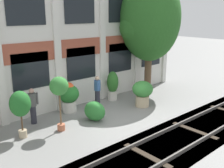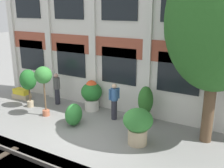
{
  "view_description": "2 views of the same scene",
  "coord_description": "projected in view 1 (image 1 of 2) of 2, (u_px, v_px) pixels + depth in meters",
  "views": [
    {
      "loc": [
        -7.8,
        -8.52,
        4.85
      ],
      "look_at": [
        0.74,
        1.18,
        1.31
      ],
      "focal_mm": 42.0,
      "sensor_mm": 36.0,
      "label": 1
    },
    {
      "loc": [
        5.71,
        -7.67,
        4.88
      ],
      "look_at": [
        0.43,
        1.42,
        1.78
      ],
      "focal_mm": 42.0,
      "sensor_mm": 36.0,
      "label": 2
    }
  ],
  "objects": [
    {
      "name": "rail_tracks",
      "position": [
        172.0,
        145.0,
        10.15
      ],
      "size": [
        22.1,
        2.8,
        0.43
      ],
      "color": "#5B5449",
      "rests_on": "ground"
    },
    {
      "name": "ground_plane",
      "position": [
        117.0,
        118.0,
        12.42
      ],
      "size": [
        80.0,
        80.0,
        0.0
      ],
      "primitive_type": "plane",
      "color": "gray"
    },
    {
      "name": "potted_plant_tall_urn",
      "position": [
        20.0,
        105.0,
        10.17
      ],
      "size": [
        0.82,
        0.82,
        1.94
      ],
      "color": "tan",
      "rests_on": "ground"
    },
    {
      "name": "topiary_hedge",
      "position": [
        95.0,
        111.0,
        12.07
      ],
      "size": [
        1.03,
        1.23,
        0.92
      ],
      "primitive_type": "ellipsoid",
      "rotation": [
        0.0,
        0.0,
        5.08
      ],
      "color": "#2D7A33",
      "rests_on": "ground"
    },
    {
      "name": "resident_by_doorway",
      "position": [
        97.0,
        91.0,
        13.71
      ],
      "size": [
        0.34,
        0.46,
        1.67
      ],
      "rotation": [
        0.0,
        0.0,
        -0.59
      ],
      "color": "#282833",
      "rests_on": "ground"
    },
    {
      "name": "apartment_facade",
      "position": [
        78.0,
        33.0,
        13.61
      ],
      "size": [
        14.46,
        0.64,
        7.65
      ],
      "color": "silver",
      "rests_on": "ground"
    },
    {
      "name": "broadleaf_tree",
      "position": [
        150.0,
        21.0,
        15.33
      ],
      "size": [
        3.76,
        3.58,
        6.99
      ],
      "color": "brown",
      "rests_on": "ground"
    },
    {
      "name": "potted_plant_glazed_jar",
      "position": [
        113.0,
        84.0,
        14.81
      ],
      "size": [
        0.65,
        0.65,
        1.67
      ],
      "color": "beige",
      "rests_on": "ground"
    },
    {
      "name": "resident_watching_tracks",
      "position": [
        33.0,
        105.0,
        11.62
      ],
      "size": [
        0.51,
        0.34,
        1.65
      ],
      "rotation": [
        0.0,
        0.0,
        -1.86
      ],
      "color": "#282833",
      "rests_on": "ground"
    },
    {
      "name": "potted_plant_ribbed_drum",
      "position": [
        69.0,
        95.0,
        13.07
      ],
      "size": [
        1.02,
        1.02,
        1.51
      ],
      "color": "beige",
      "rests_on": "ground"
    },
    {
      "name": "potted_plant_terracotta_small",
      "position": [
        59.0,
        89.0,
        10.68
      ],
      "size": [
        0.78,
        0.78,
        2.35
      ],
      "color": "#B76647",
      "rests_on": "ground"
    },
    {
      "name": "potted_plant_stone_basin",
      "position": [
        143.0,
        92.0,
        13.83
      ],
      "size": [
        1.09,
        1.09,
        1.38
      ],
      "color": "tan",
      "rests_on": "ground"
    }
  ]
}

